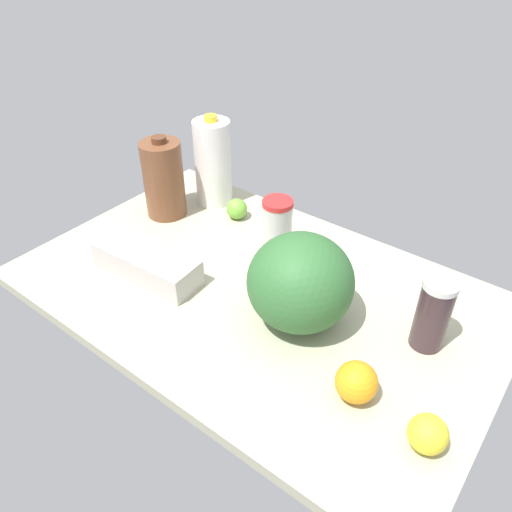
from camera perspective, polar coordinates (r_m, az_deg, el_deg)
countertop at (r=128.44cm, az=0.00°, el=-4.13°), size 120.00×76.00×3.00cm
watermelon at (r=111.87cm, az=5.09°, el=-3.00°), size 24.17×24.17×22.45cm
chocolate_milk_jug at (r=153.79cm, az=-10.52°, el=8.65°), size 12.16×12.16×25.24cm
milk_jug at (r=157.86cm, az=-4.94°, el=10.59°), size 11.41×11.41×28.63cm
shaker_bottle at (r=113.57cm, az=19.56°, el=-6.27°), size 7.43×7.43×17.67cm
tumbler_cup at (r=136.38cm, az=2.43°, el=3.49°), size 8.38×8.38×15.77cm
egg_carton at (r=132.43cm, az=-12.39°, el=-0.85°), size 30.30×12.56×7.27cm
lemon_beside_bowl at (r=99.26cm, az=19.05°, el=-18.67°), size 7.35×7.35×7.35cm
lime_by_jug at (r=153.07cm, az=-2.21°, el=5.41°), size 6.37×6.37×6.37cm
orange_far_back at (r=102.47cm, az=11.40°, el=-13.95°), size 8.52×8.52×8.52cm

